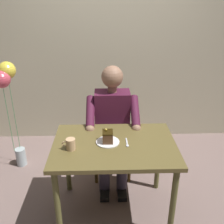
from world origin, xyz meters
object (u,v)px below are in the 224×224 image
at_px(seated_person, 112,125).
at_px(coffee_cup, 71,144).
at_px(cake_slice, 108,136).
at_px(dining_table, 114,153).
at_px(balloon_display, 8,92).
at_px(chair, 112,132).
at_px(dessert_spoon, 127,144).

xyz_separation_m(seated_person, coffee_cup, (0.36, 0.57, 0.12)).
bearing_deg(cake_slice, dining_table, 160.47).
distance_m(dining_table, balloon_display, 1.39).
relative_size(dining_table, seated_person, 0.83).
bearing_deg(cake_slice, chair, -95.00).
distance_m(coffee_cup, balloon_display, 1.15).
bearing_deg(dining_table, coffee_cup, 12.10).
distance_m(cake_slice, dessert_spoon, 0.18).
xyz_separation_m(coffee_cup, balloon_display, (0.76, -0.85, 0.14)).
bearing_deg(seated_person, balloon_display, -13.85).
bearing_deg(seated_person, coffee_cup, 57.76).
bearing_deg(coffee_cup, dining_table, -167.90).
height_order(cake_slice, coffee_cup, cake_slice).
height_order(coffee_cup, dessert_spoon, coffee_cup).
bearing_deg(cake_slice, balloon_display, -35.09).
relative_size(coffee_cup, dessert_spoon, 0.78).
height_order(chair, cake_slice, chair).
relative_size(cake_slice, coffee_cup, 1.03).
relative_size(dining_table, coffee_cup, 9.41).
xyz_separation_m(chair, dessert_spoon, (-0.11, 0.67, 0.25)).
relative_size(coffee_cup, balloon_display, 0.09).
bearing_deg(balloon_display, seated_person, 166.15).
distance_m(dining_table, coffee_cup, 0.39).
distance_m(chair, cake_slice, 0.71).
distance_m(seated_person, balloon_display, 1.19).
relative_size(chair, dessert_spoon, 6.29).
relative_size(seated_person, dessert_spoon, 8.89).
bearing_deg(seated_person, dessert_spoon, 102.07).
bearing_deg(balloon_display, chair, 174.53).
bearing_deg(dining_table, balloon_display, -34.42).
relative_size(chair, balloon_display, 0.71).
relative_size(dining_table, cake_slice, 9.10).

